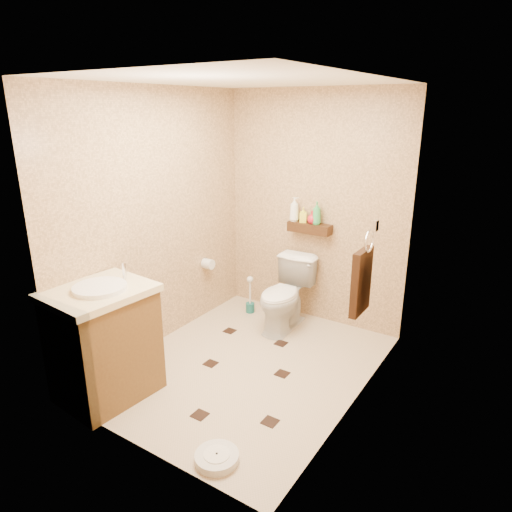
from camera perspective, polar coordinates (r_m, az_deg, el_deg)
The scene contains 18 objects.
ground at distance 4.21m, azimuth -1.14°, elevation -13.52°, with size 2.50×2.50×0.00m, color #C2A88E.
wall_back at distance 4.78m, azimuth 7.23°, elevation 5.79°, with size 2.00×0.04×2.40m, color tan.
wall_front at distance 2.84m, azimuth -15.61°, elevation -3.49°, with size 2.00×0.04×2.40m, color tan.
wall_left at distance 4.35m, azimuth -12.25°, elevation 4.28°, with size 0.04×2.50×2.40m, color tan.
wall_right at distance 3.29m, azimuth 13.30°, elevation -0.26°, with size 0.04×2.50×2.40m, color tan.
ceiling at distance 3.59m, azimuth -1.40°, elevation 21.14°, with size 2.00×2.50×0.02m, color white.
wall_shelf at distance 4.75m, azimuth 6.72°, elevation 3.50°, with size 0.46×0.14×0.10m, color #3C2510.
floor_accents at distance 4.14m, azimuth -1.27°, elevation -14.11°, with size 1.20×1.39×0.01m.
toilet at distance 4.72m, azimuth 3.63°, elevation -4.88°, with size 0.41×0.73×0.74m, color white.
vanity at distance 3.81m, azimuth -18.44°, elevation -10.11°, with size 0.67×0.80×1.06m.
bathroom_scale at distance 3.27m, azimuth -4.92°, elevation -23.80°, with size 0.37×0.37×0.06m.
toilet_brush at distance 5.14m, azimuth -0.74°, elevation -5.47°, with size 0.10×0.10×0.43m.
towel_ring at distance 3.63m, azimuth 13.09°, elevation -2.79°, with size 0.12×0.30×0.76m.
toilet_paper at distance 4.94m, azimuth -6.01°, elevation -0.98°, with size 0.12×0.11×0.12m.
bottle_a at distance 4.79m, azimuth 4.81°, elevation 5.86°, with size 0.10×0.10×0.25m, color white.
bottle_b at distance 4.76m, azimuth 5.92°, elevation 5.14°, with size 0.07×0.07×0.16m, color yellow.
bottle_c at distance 4.71m, azimuth 7.07°, elevation 4.84°, with size 0.11×0.11×0.14m, color red.
bottle_d at distance 4.68m, azimuth 7.60°, elevation 5.34°, with size 0.09×0.09×0.23m, color green.
Camera 1 is at (2.02, -2.96, 2.21)m, focal length 32.00 mm.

